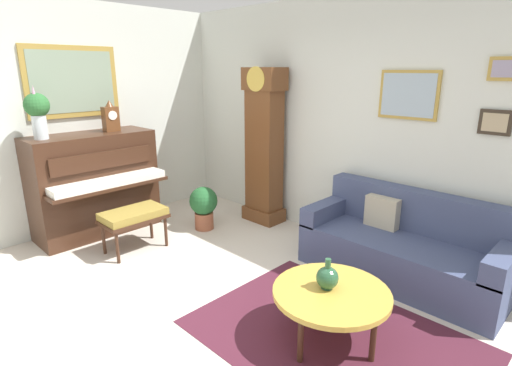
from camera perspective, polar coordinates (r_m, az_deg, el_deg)
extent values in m
cube|color=beige|center=(3.59, -11.05, -19.06)|extent=(6.40, 6.00, 0.10)
cube|color=silver|center=(5.35, -28.26, 7.80)|extent=(0.10, 4.90, 2.80)
cube|color=#B28E3D|center=(5.38, -24.91, 13.09)|extent=(0.03, 1.10, 0.84)
cube|color=gray|center=(5.37, -24.85, 13.09)|extent=(0.01, 0.98, 0.72)
cube|color=silver|center=(4.74, 12.65, 8.48)|extent=(5.30, 0.10, 2.80)
cube|color=#B28E3D|center=(4.04, 32.18, 13.77)|extent=(0.24, 0.03, 0.20)
cube|color=#998EA8|center=(4.03, 32.12, 13.78)|extent=(0.18, 0.01, 0.14)
cube|color=#B28E3D|center=(4.30, 21.13, 11.76)|extent=(0.60, 0.03, 0.48)
cube|color=#9EB2C1|center=(4.29, 21.04, 11.76)|extent=(0.54, 0.01, 0.42)
cube|color=#33281E|center=(4.07, 31.23, 7.48)|extent=(0.26, 0.03, 0.22)
cube|color=tan|center=(4.05, 31.18, 7.47)|extent=(0.20, 0.01, 0.16)
cube|color=#4C1E2D|center=(3.33, 10.99, -20.96)|extent=(2.10, 1.50, 0.01)
cube|color=#3D2316|center=(5.29, -22.23, -0.12)|extent=(0.60, 1.44, 1.26)
cube|color=#3D2316|center=(4.90, -20.24, -0.51)|extent=(0.28, 1.38, 0.04)
cube|color=white|center=(4.88, -20.31, 0.16)|extent=(0.26, 1.32, 0.08)
cube|color=#3D2316|center=(4.93, -21.14, 3.09)|extent=(0.03, 1.20, 0.20)
cube|color=#3D2316|center=(4.67, -17.20, -4.94)|extent=(0.42, 0.70, 0.04)
cube|color=olive|center=(4.65, -17.26, -4.24)|extent=(0.40, 0.68, 0.08)
cylinder|color=#3D2316|center=(4.49, -19.36, -8.77)|extent=(0.04, 0.04, 0.36)
cylinder|color=#3D2316|center=(4.75, -12.87, -6.84)|extent=(0.04, 0.04, 0.36)
cylinder|color=#3D2316|center=(4.76, -21.12, -7.52)|extent=(0.04, 0.04, 0.36)
cylinder|color=#3D2316|center=(5.00, -14.89, -5.77)|extent=(0.04, 0.04, 0.36)
cube|color=brown|center=(5.44, 1.12, -4.42)|extent=(0.52, 0.34, 0.18)
cube|color=brown|center=(5.22, 1.16, 3.84)|extent=(0.44, 0.28, 1.78)
cube|color=brown|center=(5.10, 1.23, 14.78)|extent=(0.52, 0.32, 0.28)
cylinder|color=gold|center=(4.99, -0.03, 14.75)|extent=(0.30, 0.02, 0.30)
cylinder|color=gold|center=(5.17, 0.79, 4.41)|extent=(0.03, 0.03, 0.70)
cube|color=#424C70|center=(4.19, 20.08, -10.20)|extent=(1.90, 0.80, 0.42)
cube|color=#424C70|center=(4.30, 22.29, -3.85)|extent=(1.90, 0.20, 0.44)
cube|color=#424C70|center=(4.45, 10.39, -3.82)|extent=(0.18, 0.80, 0.20)
cube|color=#424C70|center=(3.86, 32.28, -9.40)|extent=(0.18, 0.80, 0.20)
cube|color=#B7AD93|center=(4.28, 17.71, -4.03)|extent=(0.34, 0.12, 0.32)
cylinder|color=gold|center=(3.11, 10.81, -15.30)|extent=(0.88, 0.88, 0.04)
torus|color=#3D2316|center=(3.11, 10.81, -15.30)|extent=(0.88, 0.88, 0.04)
cylinder|color=#3D2316|center=(3.48, 14.06, -15.77)|extent=(0.04, 0.04, 0.37)
cylinder|color=#3D2316|center=(3.08, 16.54, -20.68)|extent=(0.04, 0.04, 0.37)
cylinder|color=#3D2316|center=(2.98, 6.44, -21.44)|extent=(0.04, 0.04, 0.37)
cylinder|color=#3D2316|center=(3.40, 5.37, -16.22)|extent=(0.04, 0.04, 0.37)
cube|color=brown|center=(5.24, -20.22, 8.64)|extent=(0.12, 0.18, 0.30)
cylinder|color=white|center=(5.18, -19.96, 9.15)|extent=(0.01, 0.11, 0.11)
cone|color=brown|center=(5.23, -20.42, 10.70)|extent=(0.10, 0.10, 0.08)
cylinder|color=silver|center=(4.95, -28.70, 7.05)|extent=(0.15, 0.15, 0.26)
sphere|color=#2D6B33|center=(4.93, -29.07, 9.79)|extent=(0.26, 0.26, 0.26)
cone|color=#D199B7|center=(4.89, -29.40, 11.25)|extent=(0.06, 0.06, 0.16)
cylinder|color=#234C33|center=(3.13, 10.17, -14.56)|extent=(0.09, 0.09, 0.01)
sphere|color=#285638|center=(3.09, 10.24, -13.30)|extent=(0.17, 0.17, 0.17)
cylinder|color=#285638|center=(3.03, 10.35, -11.40)|extent=(0.04, 0.04, 0.08)
cylinder|color=#935138|center=(5.19, -7.48, -5.38)|extent=(0.24, 0.24, 0.22)
sphere|color=#235B2D|center=(5.10, -7.59, -2.55)|extent=(0.36, 0.36, 0.36)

